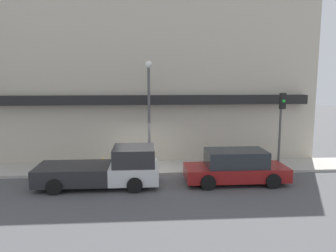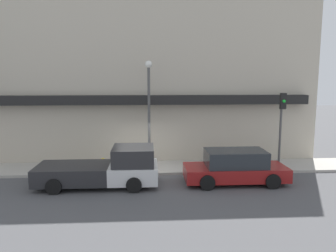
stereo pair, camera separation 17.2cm
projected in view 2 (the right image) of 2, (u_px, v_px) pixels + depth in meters
name	position (u px, v px, depth m)	size (l,w,h in m)	color
ground_plane	(143.00, 176.00, 16.16)	(80.00, 80.00, 0.00)	#4C4C4F
sidewalk	(143.00, 168.00, 17.34)	(36.00, 2.42, 0.14)	#ADA89E
building	(143.00, 78.00, 19.31)	(19.80, 3.80, 11.08)	#BCB29E
pickup_truck	(106.00, 169.00, 14.63)	(5.34, 2.28, 1.75)	silver
parked_car	(235.00, 167.00, 14.98)	(4.65, 2.02, 1.54)	maroon
fire_hydrant	(103.00, 165.00, 16.37)	(0.21, 0.21, 0.70)	yellow
street_lamp	(149.00, 102.00, 16.71)	(0.36, 0.36, 5.52)	#4C4C4C
traffic_light	(282.00, 117.00, 16.56)	(0.28, 0.42, 3.91)	#4C4C4C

